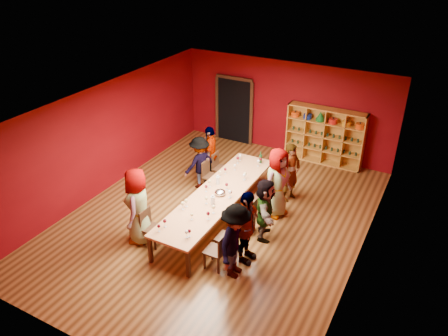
# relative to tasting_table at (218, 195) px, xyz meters

# --- Properties ---
(room_shell) EXTENTS (7.10, 9.10, 3.04)m
(room_shell) POSITION_rel_tasting_table_xyz_m (0.00, 0.00, 0.80)
(room_shell) COLOR #523115
(room_shell) RESTS_ON ground
(tasting_table) EXTENTS (1.10, 4.50, 0.75)m
(tasting_table) POSITION_rel_tasting_table_xyz_m (0.00, 0.00, 0.00)
(tasting_table) COLOR tan
(tasting_table) RESTS_ON ground
(doorway) EXTENTS (1.40, 0.17, 2.30)m
(doorway) POSITION_rel_tasting_table_xyz_m (-1.80, 4.43, 0.42)
(doorway) COLOR black
(doorway) RESTS_ON ground
(shelving_unit) EXTENTS (2.40, 0.40, 1.80)m
(shelving_unit) POSITION_rel_tasting_table_xyz_m (1.40, 4.32, 0.28)
(shelving_unit) COLOR #BD802A
(shelving_unit) RESTS_ON ground
(chair_person_left_0) EXTENTS (0.42, 0.42, 0.89)m
(chair_person_left_0) POSITION_rel_tasting_table_xyz_m (-0.91, -1.61, -0.20)
(chair_person_left_0) COLOR black
(chair_person_left_0) RESTS_ON ground
(person_left_0) EXTENTS (0.80, 1.04, 1.88)m
(person_left_0) POSITION_rel_tasting_table_xyz_m (-1.19, -1.61, 0.24)
(person_left_0) COLOR silver
(person_left_0) RESTS_ON ground
(chair_person_left_3) EXTENTS (0.42, 0.42, 0.89)m
(chair_person_left_3) POSITION_rel_tasting_table_xyz_m (-0.91, 1.14, -0.20)
(chair_person_left_3) COLOR black
(chair_person_left_3) RESTS_ON ground
(person_left_3) EXTENTS (0.76, 1.08, 1.54)m
(person_left_3) POSITION_rel_tasting_table_xyz_m (-1.21, 1.14, 0.07)
(person_left_3) COLOR #131B36
(person_left_3) RESTS_ON ground
(chair_person_left_4) EXTENTS (0.42, 0.42, 0.89)m
(chair_person_left_4) POSITION_rel_tasting_table_xyz_m (-0.91, 1.68, -0.20)
(chair_person_left_4) COLOR black
(chair_person_left_4) RESTS_ON ground
(person_left_4) EXTENTS (0.75, 1.07, 1.67)m
(person_left_4) POSITION_rel_tasting_table_xyz_m (-1.18, 1.68, 0.14)
(person_left_4) COLOR tan
(person_left_4) RESTS_ON ground
(chair_person_right_0) EXTENTS (0.42, 0.42, 0.89)m
(chair_person_right_0) POSITION_rel_tasting_table_xyz_m (0.91, -1.62, -0.20)
(chair_person_right_0) COLOR black
(chair_person_right_0) RESTS_ON ground
(person_right_0) EXTENTS (0.50, 1.13, 1.73)m
(person_right_0) POSITION_rel_tasting_table_xyz_m (1.32, -1.62, 0.16)
(person_right_0) COLOR #C48390
(person_right_0) RESTS_ON ground
(chair_person_right_1) EXTENTS (0.42, 0.42, 0.89)m
(chair_person_right_1) POSITION_rel_tasting_table_xyz_m (0.91, -1.11, -0.20)
(chair_person_right_1) COLOR black
(chair_person_right_1) RESTS_ON ground
(person_right_1) EXTENTS (0.52, 1.05, 1.76)m
(person_right_1) POSITION_rel_tasting_table_xyz_m (1.31, -1.11, 0.18)
(person_right_1) COLOR #131735
(person_right_1) RESTS_ON ground
(chair_person_right_2) EXTENTS (0.42, 0.42, 0.89)m
(chair_person_right_2) POSITION_rel_tasting_table_xyz_m (0.91, -0.13, -0.20)
(chair_person_right_2) COLOR black
(chair_person_right_2) RESTS_ON ground
(person_right_2) EXTENTS (0.90, 1.49, 1.55)m
(person_right_2) POSITION_rel_tasting_table_xyz_m (1.33, -0.13, 0.08)
(person_right_2) COLOR silver
(person_right_2) RESTS_ON ground
(chair_person_right_3) EXTENTS (0.42, 0.42, 0.89)m
(chair_person_right_3) POSITION_rel_tasting_table_xyz_m (0.91, 0.89, -0.20)
(chair_person_right_3) COLOR black
(chair_person_right_3) RESTS_ON ground
(person_right_3) EXTENTS (0.74, 1.01, 1.85)m
(person_right_3) POSITION_rel_tasting_table_xyz_m (1.20, 0.89, 0.23)
(person_right_3) COLOR #141C38
(person_right_3) RESTS_ON ground
(chair_person_right_4) EXTENTS (0.42, 0.42, 0.89)m
(chair_person_right_4) POSITION_rel_tasting_table_xyz_m (0.91, 1.75, -0.20)
(chair_person_right_4) COLOR black
(chair_person_right_4) RESTS_ON ground
(person_right_4) EXTENTS (0.59, 0.70, 1.64)m
(person_right_4) POSITION_rel_tasting_table_xyz_m (1.26, 1.75, 0.12)
(person_right_4) COLOR #515257
(person_right_4) RESTS_ON ground
(wine_glass_0) EXTENTS (0.08, 0.08, 0.21)m
(wine_glass_0) POSITION_rel_tasting_table_xyz_m (-0.33, 0.17, 0.20)
(wine_glass_0) COLOR silver
(wine_glass_0) RESTS_ON tasting_table
(wine_glass_1) EXTENTS (0.08, 0.08, 0.21)m
(wine_glass_1) POSITION_rel_tasting_table_xyz_m (-0.37, -0.87, 0.20)
(wine_glass_1) COLOR silver
(wine_glass_1) RESTS_ON tasting_table
(wine_glass_2) EXTENTS (0.08, 0.08, 0.21)m
(wine_glass_2) POSITION_rel_tasting_table_xyz_m (0.29, 1.77, 0.20)
(wine_glass_2) COLOR silver
(wine_glass_2) RESTS_ON tasting_table
(wine_glass_3) EXTENTS (0.08, 0.08, 0.19)m
(wine_glass_3) POSITION_rel_tasting_table_xyz_m (0.29, 0.90, 0.19)
(wine_glass_3) COLOR silver
(wine_glass_3) RESTS_ON tasting_table
(wine_glass_4) EXTENTS (0.08, 0.08, 0.19)m
(wine_glass_4) POSITION_rel_tasting_table_xyz_m (0.28, -1.87, 0.19)
(wine_glass_4) COLOR silver
(wine_glass_4) RESTS_ON tasting_table
(wine_glass_5) EXTENTS (0.08, 0.08, 0.19)m
(wine_glass_5) POSITION_rel_tasting_table_xyz_m (0.32, -1.81, 0.19)
(wine_glass_5) COLOR silver
(wine_glass_5) RESTS_ON tasting_table
(wine_glass_6) EXTENTS (0.08, 0.08, 0.21)m
(wine_glass_6) POSITION_rel_tasting_table_xyz_m (-0.01, -0.54, 0.20)
(wine_glass_6) COLOR silver
(wine_glass_6) RESTS_ON tasting_table
(wine_glass_7) EXTENTS (0.09, 0.09, 0.22)m
(wine_glass_7) POSITION_rel_tasting_table_xyz_m (0.35, -0.04, 0.21)
(wine_glass_7) COLOR silver
(wine_glass_7) RESTS_ON tasting_table
(wine_glass_8) EXTENTS (0.07, 0.07, 0.19)m
(wine_glass_8) POSITION_rel_tasting_table_xyz_m (-0.36, -1.97, 0.19)
(wine_glass_8) COLOR silver
(wine_glass_8) RESTS_ON tasting_table
(wine_glass_9) EXTENTS (0.07, 0.07, 0.18)m
(wine_glass_9) POSITION_rel_tasting_table_xyz_m (-0.18, 1.27, 0.18)
(wine_glass_9) COLOR silver
(wine_glass_9) RESTS_ON tasting_table
(wine_glass_10) EXTENTS (0.08, 0.08, 0.21)m
(wine_glass_10) POSITION_rel_tasting_table_xyz_m (-0.28, 1.66, 0.20)
(wine_glass_10) COLOR silver
(wine_glass_10) RESTS_ON tasting_table
(wine_glass_11) EXTENTS (0.07, 0.07, 0.18)m
(wine_glass_11) POSITION_rel_tasting_table_xyz_m (0.35, 0.01, 0.18)
(wine_glass_11) COLOR silver
(wine_glass_11) RESTS_ON tasting_table
(wine_glass_12) EXTENTS (0.09, 0.09, 0.21)m
(wine_glass_12) POSITION_rel_tasting_table_xyz_m (0.33, -0.80, 0.21)
(wine_glass_12) COLOR silver
(wine_glass_12) RESTS_ON tasting_table
(wine_glass_13) EXTENTS (0.08, 0.08, 0.19)m
(wine_glass_13) POSITION_rel_tasting_table_xyz_m (-0.35, 0.75, 0.19)
(wine_glass_13) COLOR silver
(wine_glass_13) RESTS_ON tasting_table
(wine_glass_14) EXTENTS (0.07, 0.07, 0.18)m
(wine_glass_14) POSITION_rel_tasting_table_xyz_m (0.03, -1.26, 0.18)
(wine_glass_14) COLOR silver
(wine_glass_14) RESTS_ON tasting_table
(wine_glass_15) EXTENTS (0.09, 0.09, 0.21)m
(wine_glass_15) POSITION_rel_tasting_table_xyz_m (0.29, 0.94, 0.21)
(wine_glass_15) COLOR silver
(wine_glass_15) RESTS_ON tasting_table
(wine_glass_16) EXTENTS (0.08, 0.08, 0.19)m
(wine_glass_16) POSITION_rel_tasting_table_xyz_m (-0.30, -0.07, 0.19)
(wine_glass_16) COLOR silver
(wine_glass_16) RESTS_ON tasting_table
(wine_glass_17) EXTENTS (0.09, 0.09, 0.22)m
(wine_glass_17) POSITION_rel_tasting_table_xyz_m (-0.37, -1.01, 0.21)
(wine_glass_17) COLOR silver
(wine_glass_17) RESTS_ON tasting_table
(wine_glass_18) EXTENTS (0.08, 0.08, 0.20)m
(wine_glass_18) POSITION_rel_tasting_table_xyz_m (-0.34, -1.77, 0.20)
(wine_glass_18) COLOR silver
(wine_glass_18) RESTS_ON tasting_table
(wine_glass_19) EXTENTS (0.07, 0.07, 0.19)m
(wine_glass_19) POSITION_rel_tasting_table_xyz_m (0.28, 1.94, 0.19)
(wine_glass_19) COLOR silver
(wine_glass_19) RESTS_ON tasting_table
(wine_glass_20) EXTENTS (0.07, 0.07, 0.18)m
(wine_glass_20) POSITION_rel_tasting_table_xyz_m (-0.30, 0.96, 0.18)
(wine_glass_20) COLOR silver
(wine_glass_20) RESTS_ON tasting_table
(wine_glass_21) EXTENTS (0.08, 0.08, 0.19)m
(wine_glass_21) POSITION_rel_tasting_table_xyz_m (-0.30, 1.85, 0.19)
(wine_glass_21) COLOR silver
(wine_glass_21) RESTS_ON tasting_table
(wine_glass_22) EXTENTS (0.08, 0.08, 0.20)m
(wine_glass_22) POSITION_rel_tasting_table_xyz_m (0.11, 0.25, 0.19)
(wine_glass_22) COLOR silver
(wine_glass_22) RESTS_ON tasting_table
(wine_glass_23) EXTENTS (0.08, 0.08, 0.21)m
(wine_glass_23) POSITION_rel_tasting_table_xyz_m (0.35, -1.08, 0.20)
(wine_glass_23) COLOR silver
(wine_glass_23) RESTS_ON tasting_table
(spittoon_bowl) EXTENTS (0.28, 0.28, 0.15)m
(spittoon_bowl) POSITION_rel_tasting_table_xyz_m (0.08, -0.03, 0.12)
(spittoon_bowl) COLOR silver
(spittoon_bowl) RESTS_ON tasting_table
(carafe_a) EXTENTS (0.12, 0.12, 0.25)m
(carafe_a) POSITION_rel_tasting_table_xyz_m (-0.22, 0.40, 0.17)
(carafe_a) COLOR silver
(carafe_a) RESTS_ON tasting_table
(carafe_b) EXTENTS (0.11, 0.11, 0.26)m
(carafe_b) POSITION_rel_tasting_table_xyz_m (0.14, -0.50, 0.17)
(carafe_b) COLOR silver
(carafe_b) RESTS_ON tasting_table
(wine_bottle) EXTENTS (0.09, 0.09, 0.35)m
(wine_bottle) POSITION_rel_tasting_table_xyz_m (0.27, 1.97, 0.18)
(wine_bottle) COLOR #14391A
(wine_bottle) RESTS_ON tasting_table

